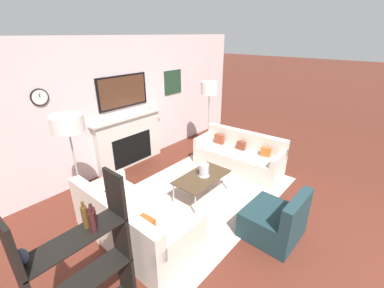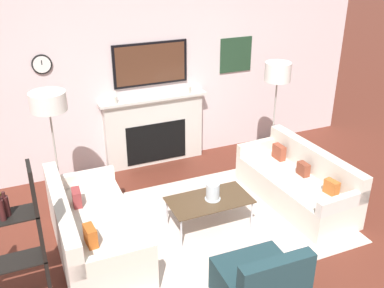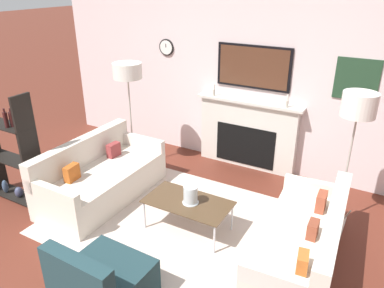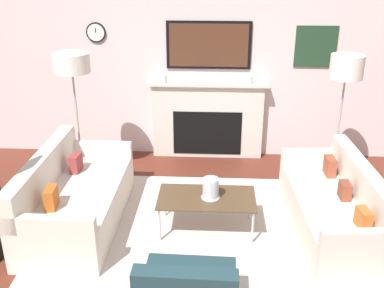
{
  "view_description": "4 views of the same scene",
  "coord_description": "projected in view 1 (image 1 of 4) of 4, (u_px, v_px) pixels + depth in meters",
  "views": [
    {
      "loc": [
        -3.07,
        0.61,
        2.74
      ],
      "look_at": [
        0.3,
        3.47,
        0.82
      ],
      "focal_mm": 24.0,
      "sensor_mm": 36.0,
      "label": 1
    },
    {
      "loc": [
        -2.06,
        -1.3,
        3.44
      ],
      "look_at": [
        0.11,
        3.73,
        0.85
      ],
      "focal_mm": 42.0,
      "sensor_mm": 36.0,
      "label": 2
    },
    {
      "loc": [
        1.96,
        -0.3,
        2.9
      ],
      "look_at": [
        -0.24,
        3.6,
        0.88
      ],
      "focal_mm": 35.0,
      "sensor_mm": 36.0,
      "label": 3
    },
    {
      "loc": [
        0.1,
        -1.18,
        2.81
      ],
      "look_at": [
        -0.14,
        3.45,
        0.83
      ],
      "focal_mm": 42.0,
      "sensor_mm": 36.0,
      "label": 4
    }
  ],
  "objects": [
    {
      "name": "couch_left",
      "position": [
        134.0,
        223.0,
        3.59
      ],
      "size": [
        0.89,
        1.85,
        0.82
      ],
      "color": "beige",
      "rests_on": "ground_plane"
    },
    {
      "name": "shelf_unit",
      "position": [
        82.0,
        272.0,
        2.34
      ],
      "size": [
        0.9,
        0.28,
        1.59
      ],
      "color": "black",
      "rests_on": "ground_plane"
    },
    {
      "name": "hurricane_candle",
      "position": [
        204.0,
        171.0,
        4.51
      ],
      "size": [
        0.2,
        0.2,
        0.23
      ],
      "color": "silver",
      "rests_on": "coffee_table"
    },
    {
      "name": "armchair",
      "position": [
        275.0,
        221.0,
        3.67
      ],
      "size": [
        0.77,
        0.76,
        0.77
      ],
      "color": "#1D353B",
      "rests_on": "ground_plane"
    },
    {
      "name": "fireplace_wall",
      "position": [
        124.0,
        111.0,
        5.42
      ],
      "size": [
        7.31,
        0.28,
        2.7
      ],
      "color": "silver",
      "rests_on": "ground_plane"
    },
    {
      "name": "area_rug",
      "position": [
        198.0,
        195.0,
        4.7
      ],
      "size": [
        3.46,
        2.32,
        0.01
      ],
      "color": "beige",
      "rests_on": "ground_plane"
    },
    {
      "name": "couch_right",
      "position": [
        239.0,
        156.0,
        5.6
      ],
      "size": [
        0.88,
        1.9,
        0.76
      ],
      "color": "beige",
      "rests_on": "ground_plane"
    },
    {
      "name": "floor_lamp_left",
      "position": [
        67.0,
        125.0,
        3.53
      ],
      "size": [
        0.44,
        0.44,
        1.72
      ],
      "color": "#9E998E",
      "rests_on": "ground_plane"
    },
    {
      "name": "coffee_table",
      "position": [
        202.0,
        178.0,
        4.54
      ],
      "size": [
        1.04,
        0.57,
        0.41
      ],
      "color": "#4C3823",
      "rests_on": "ground_plane"
    },
    {
      "name": "floor_lamp_right",
      "position": [
        209.0,
        89.0,
        5.82
      ],
      "size": [
        0.39,
        0.39,
        1.73
      ],
      "color": "#9E998E",
      "rests_on": "ground_plane"
    }
  ]
}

